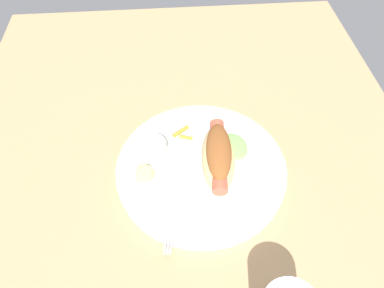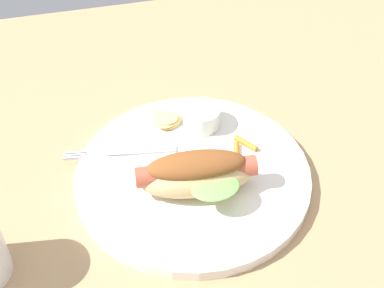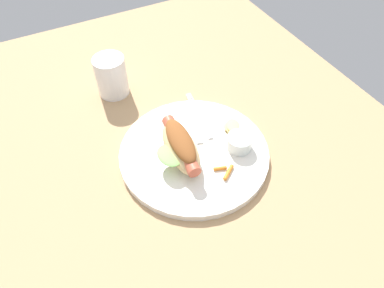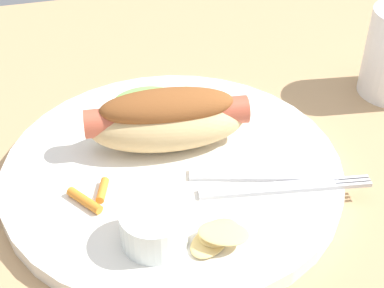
{
  "view_description": "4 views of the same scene",
  "coord_description": "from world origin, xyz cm",
  "px_view_note": "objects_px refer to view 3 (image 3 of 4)",
  "views": [
    {
      "loc": [
        34.69,
        -2.49,
        54.52
      ],
      "look_at": [
        -4.81,
        0.76,
        5.79
      ],
      "focal_mm": 33.45,
      "sensor_mm": 36.0,
      "label": 1
    },
    {
      "loc": [
        9.35,
        52.13,
        56.19
      ],
      "look_at": [
        -2.95,
        2.06,
        6.55
      ],
      "focal_mm": 53.46,
      "sensor_mm": 36.0,
      "label": 2
    },
    {
      "loc": [
        -44.74,
        24.53,
        58.2
      ],
      "look_at": [
        -4.86,
        3.77,
        6.43
      ],
      "focal_mm": 33.33,
      "sensor_mm": 36.0,
      "label": 3
    },
    {
      "loc": [
        -11.2,
        -36.28,
        34.93
      ],
      "look_at": [
        -1.25,
        1.84,
        3.91
      ],
      "focal_mm": 52.85,
      "sensor_mm": 36.0,
      "label": 4
    }
  ],
  "objects_px": {
    "fork": "(199,116)",
    "drinking_cup": "(111,76)",
    "chips_pile": "(233,128)",
    "knife": "(194,122)",
    "hot_dog": "(180,146)",
    "plate": "(194,153)",
    "sauce_ramekin": "(239,142)",
    "carrot_garnish": "(225,171)"
  },
  "relations": [
    {
      "from": "knife",
      "to": "carrot_garnish",
      "type": "bearing_deg",
      "value": -167.82
    },
    {
      "from": "carrot_garnish",
      "to": "hot_dog",
      "type": "bearing_deg",
      "value": 36.25
    },
    {
      "from": "chips_pile",
      "to": "drinking_cup",
      "type": "relative_size",
      "value": 0.59
    },
    {
      "from": "sauce_ramekin",
      "to": "chips_pile",
      "type": "bearing_deg",
      "value": -16.25
    },
    {
      "from": "plate",
      "to": "hot_dog",
      "type": "bearing_deg",
      "value": 85.57
    },
    {
      "from": "fork",
      "to": "carrot_garnish",
      "type": "relative_size",
      "value": 3.58
    },
    {
      "from": "plate",
      "to": "fork",
      "type": "distance_m",
      "value": 0.1
    },
    {
      "from": "sauce_ramekin",
      "to": "drinking_cup",
      "type": "bearing_deg",
      "value": 28.7
    },
    {
      "from": "plate",
      "to": "fork",
      "type": "relative_size",
      "value": 2.04
    },
    {
      "from": "plate",
      "to": "knife",
      "type": "relative_size",
      "value": 2.36
    },
    {
      "from": "fork",
      "to": "drinking_cup",
      "type": "relative_size",
      "value": 1.55
    },
    {
      "from": "fork",
      "to": "chips_pile",
      "type": "distance_m",
      "value": 0.08
    },
    {
      "from": "sauce_ramekin",
      "to": "carrot_garnish",
      "type": "xyz_separation_m",
      "value": [
        -0.04,
        0.06,
        -0.01
      ]
    },
    {
      "from": "fork",
      "to": "chips_pile",
      "type": "height_order",
      "value": "chips_pile"
    },
    {
      "from": "sauce_ramekin",
      "to": "fork",
      "type": "height_order",
      "value": "sauce_ramekin"
    },
    {
      "from": "plate",
      "to": "hot_dog",
      "type": "xyz_separation_m",
      "value": [
        0.0,
        0.03,
        0.04
      ]
    },
    {
      "from": "knife",
      "to": "drinking_cup",
      "type": "relative_size",
      "value": 1.34
    },
    {
      "from": "hot_dog",
      "to": "drinking_cup",
      "type": "xyz_separation_m",
      "value": [
        0.27,
        0.05,
        0.0
      ]
    },
    {
      "from": "hot_dog",
      "to": "knife",
      "type": "distance_m",
      "value": 0.1
    },
    {
      "from": "carrot_garnish",
      "to": "plate",
      "type": "bearing_deg",
      "value": 20.03
    },
    {
      "from": "fork",
      "to": "chips_pile",
      "type": "relative_size",
      "value": 2.64
    },
    {
      "from": "sauce_ramekin",
      "to": "drinking_cup",
      "type": "height_order",
      "value": "drinking_cup"
    },
    {
      "from": "fork",
      "to": "sauce_ramekin",
      "type": "bearing_deg",
      "value": -157.54
    },
    {
      "from": "fork",
      "to": "plate",
      "type": "bearing_deg",
      "value": 153.86
    },
    {
      "from": "chips_pile",
      "to": "drinking_cup",
      "type": "distance_m",
      "value": 0.32
    },
    {
      "from": "plate",
      "to": "chips_pile",
      "type": "xyz_separation_m",
      "value": [
        0.01,
        -0.1,
        0.02
      ]
    },
    {
      "from": "chips_pile",
      "to": "drinking_cup",
      "type": "height_order",
      "value": "drinking_cup"
    },
    {
      "from": "chips_pile",
      "to": "carrot_garnish",
      "type": "relative_size",
      "value": 1.35
    },
    {
      "from": "chips_pile",
      "to": "drinking_cup",
      "type": "bearing_deg",
      "value": 35.01
    },
    {
      "from": "knife",
      "to": "drinking_cup",
      "type": "height_order",
      "value": "drinking_cup"
    },
    {
      "from": "carrot_garnish",
      "to": "knife",
      "type": "bearing_deg",
      "value": -3.58
    },
    {
      "from": "knife",
      "to": "drinking_cup",
      "type": "bearing_deg",
      "value": 46.5
    },
    {
      "from": "hot_dog",
      "to": "chips_pile",
      "type": "relative_size",
      "value": 2.66
    },
    {
      "from": "chips_pile",
      "to": "hot_dog",
      "type": "bearing_deg",
      "value": 94.62
    },
    {
      "from": "carrot_garnish",
      "to": "drinking_cup",
      "type": "height_order",
      "value": "drinking_cup"
    },
    {
      "from": "hot_dog",
      "to": "sauce_ramekin",
      "type": "height_order",
      "value": "hot_dog"
    },
    {
      "from": "hot_dog",
      "to": "fork",
      "type": "xyz_separation_m",
      "value": [
        0.08,
        -0.09,
        -0.03
      ]
    },
    {
      "from": "chips_pile",
      "to": "knife",
      "type": "bearing_deg",
      "value": 46.23
    },
    {
      "from": "hot_dog",
      "to": "sauce_ramekin",
      "type": "xyz_separation_m",
      "value": [
        -0.04,
        -0.12,
        -0.02
      ]
    },
    {
      "from": "fork",
      "to": "drinking_cup",
      "type": "bearing_deg",
      "value": 44.29
    },
    {
      "from": "plate",
      "to": "chips_pile",
      "type": "bearing_deg",
      "value": -82.7
    },
    {
      "from": "hot_dog",
      "to": "knife",
      "type": "bearing_deg",
      "value": -38.15
    }
  ]
}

